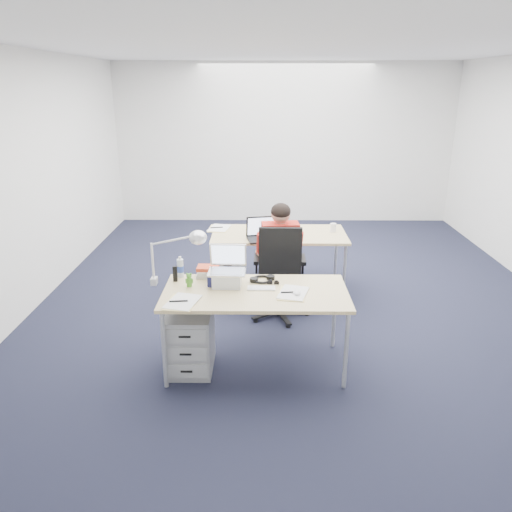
{
  "coord_description": "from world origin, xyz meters",
  "views": [
    {
      "loc": [
        -0.43,
        -5.57,
        2.43
      ],
      "look_at": [
        -0.47,
        -1.02,
        0.85
      ],
      "focal_mm": 35.0,
      "sensor_mm": 36.0,
      "label": 1
    }
  ],
  "objects_px": {
    "bear_figurine": "(189,280)",
    "cordless_phone": "(175,274)",
    "wireless_keyboard": "(261,288)",
    "far_cup": "(333,228)",
    "office_chair": "(279,291)",
    "water_bottle": "(180,267)",
    "seated_person": "(278,257)",
    "desk_near": "(255,296)",
    "drawer_pedestal_near": "(190,340)",
    "silver_laptop": "(227,267)",
    "headphones": "(262,279)",
    "sunglasses": "(273,283)",
    "desk_far": "(279,237)",
    "desk_lamp": "(170,257)",
    "computer_mouse": "(297,293)",
    "dark_laptop": "(264,229)",
    "book_stack": "(208,271)",
    "can_koozie": "(211,280)",
    "drawer_pedestal_far": "(229,271)"
  },
  "relations": [
    {
      "from": "bear_figurine",
      "to": "cordless_phone",
      "type": "bearing_deg",
      "value": 137.31
    },
    {
      "from": "office_chair",
      "to": "desk_lamp",
      "type": "distance_m",
      "value": 1.49
    },
    {
      "from": "cordless_phone",
      "to": "dark_laptop",
      "type": "distance_m",
      "value": 1.5
    },
    {
      "from": "book_stack",
      "to": "silver_laptop",
      "type": "bearing_deg",
      "value": -49.58
    },
    {
      "from": "desk_near",
      "to": "water_bottle",
      "type": "relative_size",
      "value": 8.09
    },
    {
      "from": "office_chair",
      "to": "wireless_keyboard",
      "type": "distance_m",
      "value": 1.07
    },
    {
      "from": "office_chair",
      "to": "cordless_phone",
      "type": "relative_size",
      "value": 7.39
    },
    {
      "from": "book_stack",
      "to": "dark_laptop",
      "type": "bearing_deg",
      "value": 65.02
    },
    {
      "from": "silver_laptop",
      "to": "dark_laptop",
      "type": "height_order",
      "value": "silver_laptop"
    },
    {
      "from": "desk_near",
      "to": "cordless_phone",
      "type": "distance_m",
      "value": 0.77
    },
    {
      "from": "wireless_keyboard",
      "to": "silver_laptop",
      "type": "bearing_deg",
      "value": 167.75
    },
    {
      "from": "office_chair",
      "to": "far_cup",
      "type": "bearing_deg",
      "value": 52.12
    },
    {
      "from": "office_chair",
      "to": "water_bottle",
      "type": "xyz_separation_m",
      "value": [
        -0.95,
        -0.68,
        0.53
      ]
    },
    {
      "from": "office_chair",
      "to": "silver_laptop",
      "type": "relative_size",
      "value": 3.07
    },
    {
      "from": "seated_person",
      "to": "silver_laptop",
      "type": "bearing_deg",
      "value": -120.4
    },
    {
      "from": "computer_mouse",
      "to": "dark_laptop",
      "type": "distance_m",
      "value": 1.59
    },
    {
      "from": "computer_mouse",
      "to": "can_koozie",
      "type": "bearing_deg",
      "value": 164.75
    },
    {
      "from": "seated_person",
      "to": "sunglasses",
      "type": "distance_m",
      "value": 1.04
    },
    {
      "from": "drawer_pedestal_near",
      "to": "silver_laptop",
      "type": "xyz_separation_m",
      "value": [
        0.33,
        0.17,
        0.63
      ]
    },
    {
      "from": "drawer_pedestal_near",
      "to": "dark_laptop",
      "type": "relative_size",
      "value": 1.48
    },
    {
      "from": "headphones",
      "to": "sunglasses",
      "type": "relative_size",
      "value": 2.18
    },
    {
      "from": "desk_far",
      "to": "computer_mouse",
      "type": "distance_m",
      "value": 1.84
    },
    {
      "from": "water_bottle",
      "to": "cordless_phone",
      "type": "distance_m",
      "value": 0.12
    },
    {
      "from": "drawer_pedestal_far",
      "to": "wireless_keyboard",
      "type": "bearing_deg",
      "value": -76.52
    },
    {
      "from": "desk_near",
      "to": "drawer_pedestal_far",
      "type": "bearing_deg",
      "value": 101.34
    },
    {
      "from": "cordless_phone",
      "to": "dark_laptop",
      "type": "height_order",
      "value": "dark_laptop"
    },
    {
      "from": "wireless_keyboard",
      "to": "dark_laptop",
      "type": "relative_size",
      "value": 0.65
    },
    {
      "from": "office_chair",
      "to": "sunglasses",
      "type": "height_order",
      "value": "office_chair"
    },
    {
      "from": "desk_far",
      "to": "desk_lamp",
      "type": "bearing_deg",
      "value": -122.15
    },
    {
      "from": "desk_near",
      "to": "wireless_keyboard",
      "type": "distance_m",
      "value": 0.09
    },
    {
      "from": "can_koozie",
      "to": "far_cup",
      "type": "xyz_separation_m",
      "value": [
        1.31,
        1.73,
        -0.01
      ]
    },
    {
      "from": "sunglasses",
      "to": "headphones",
      "type": "bearing_deg",
      "value": 142.34
    },
    {
      "from": "wireless_keyboard",
      "to": "far_cup",
      "type": "relative_size",
      "value": 2.34
    },
    {
      "from": "seated_person",
      "to": "desk_near",
      "type": "bearing_deg",
      "value": -106.91
    },
    {
      "from": "book_stack",
      "to": "desk_lamp",
      "type": "distance_m",
      "value": 0.43
    },
    {
      "from": "wireless_keyboard",
      "to": "sunglasses",
      "type": "xyz_separation_m",
      "value": [
        0.11,
        0.1,
        0.01
      ]
    },
    {
      "from": "drawer_pedestal_near",
      "to": "computer_mouse",
      "type": "height_order",
      "value": "computer_mouse"
    },
    {
      "from": "far_cup",
      "to": "drawer_pedestal_far",
      "type": "bearing_deg",
      "value": -172.29
    },
    {
      "from": "desk_far",
      "to": "wireless_keyboard",
      "type": "height_order",
      "value": "wireless_keyboard"
    },
    {
      "from": "silver_laptop",
      "to": "drawer_pedestal_near",
      "type": "bearing_deg",
      "value": -150.39
    },
    {
      "from": "water_bottle",
      "to": "book_stack",
      "type": "height_order",
      "value": "water_bottle"
    },
    {
      "from": "silver_laptop",
      "to": "cordless_phone",
      "type": "relative_size",
      "value": 2.41
    },
    {
      "from": "office_chair",
      "to": "drawer_pedestal_near",
      "type": "height_order",
      "value": "office_chair"
    },
    {
      "from": "desk_far",
      "to": "can_koozie",
      "type": "bearing_deg",
      "value": -111.63
    },
    {
      "from": "seated_person",
      "to": "office_chair",
      "type": "bearing_deg",
      "value": -92.3
    },
    {
      "from": "bear_figurine",
      "to": "book_stack",
      "type": "height_order",
      "value": "bear_figurine"
    },
    {
      "from": "dark_laptop",
      "to": "cordless_phone",
      "type": "bearing_deg",
      "value": -134.22
    },
    {
      "from": "silver_laptop",
      "to": "wireless_keyboard",
      "type": "height_order",
      "value": "silver_laptop"
    },
    {
      "from": "book_stack",
      "to": "sunglasses",
      "type": "height_order",
      "value": "book_stack"
    },
    {
      "from": "silver_laptop",
      "to": "water_bottle",
      "type": "bearing_deg",
      "value": 156.99
    }
  ]
}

